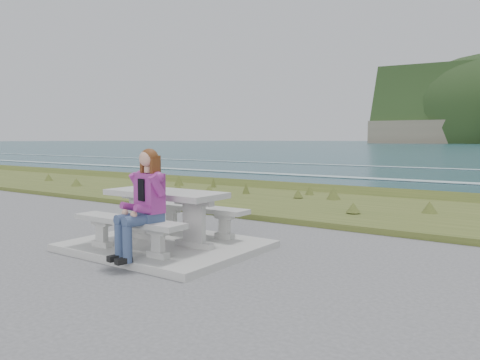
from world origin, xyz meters
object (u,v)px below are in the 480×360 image
object	(u,v)px
seated_woman	(140,218)
bench_landward	(128,226)
picnic_table	(165,202)
bench_seaward	(197,212)

from	to	relation	value
seated_woman	bench_landward	bearing A→B (deg)	170.59
bench_landward	seated_woman	xyz separation A→B (m)	(0.36, -0.13, 0.16)
bench_landward	seated_woman	distance (m)	0.41
picnic_table	bench_landward	xyz separation A→B (m)	(0.00, -0.70, -0.23)
seated_woman	picnic_table	bearing A→B (deg)	123.73
bench_seaward	seated_woman	xyz separation A→B (m)	(0.36, -1.53, 0.16)
bench_landward	bench_seaward	bearing A→B (deg)	90.00
bench_landward	seated_woman	world-z (taller)	seated_woman
bench_seaward	seated_woman	size ratio (longest dim) A/B	1.31
picnic_table	bench_landward	world-z (taller)	picnic_table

